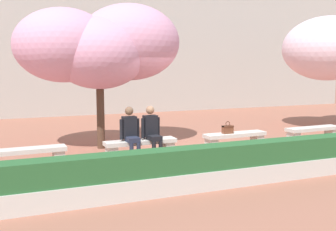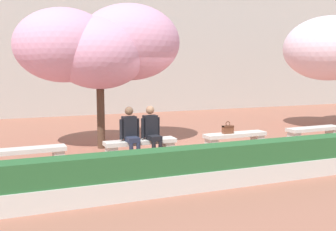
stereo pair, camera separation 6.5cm
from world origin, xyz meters
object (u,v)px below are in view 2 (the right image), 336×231
Objects in this scene: stone_bench_center at (235,138)px; person_seated_right at (152,130)px; stone_bench_west_end at (24,155)px; stone_bench_near_west at (141,145)px; handbag at (228,129)px; stone_bench_near_east at (314,132)px; person_seated_left at (130,131)px; cherry_tree_main at (101,47)px.

person_seated_right reaches higher than stone_bench_center.
stone_bench_west_end is 1.00× the size of stone_bench_near_west.
handbag is (2.49, -0.02, 0.27)m from stone_bench_near_west.
stone_bench_center is 2.49m from person_seated_right.
person_seated_right is (3.03, -0.05, 0.39)m from stone_bench_west_end.
stone_bench_near_east is 5.22m from person_seated_right.
person_seated_left reaches higher than stone_bench_west_end.
stone_bench_near_west and stone_bench_center have the same top height.
stone_bench_center is at bearing -25.87° from cherry_tree_main.
cherry_tree_main reaches higher than stone_bench_near_east.
stone_bench_west_end is at bearing 178.99° from person_seated_right.
stone_bench_west_end is 1.00× the size of stone_bench_near_east.
stone_bench_center is at bearing 180.00° from stone_bench_near_east.
stone_bench_near_east is 6.78m from cherry_tree_main.
stone_bench_near_west is 0.40× the size of cherry_tree_main.
stone_bench_west_end is at bearing 178.76° from person_seated_left.
person_seated_right is at bearing -179.41° from stone_bench_near_east.
person_seated_left is at bearing -78.76° from cherry_tree_main.
stone_bench_center is (2.74, 0.00, 0.00)m from stone_bench_near_west.
stone_bench_near_west is at bearing 169.33° from person_seated_right.
stone_bench_near_west is 5.45× the size of handbag.
stone_bench_near_west is 1.00× the size of stone_bench_near_east.
stone_bench_near_west is at bearing 180.00° from stone_bench_center.
stone_bench_near_west is 5.49m from stone_bench_near_east.
person_seated_right is at bearing -62.11° from cherry_tree_main.
cherry_tree_main reaches higher than handbag.
person_seated_left is 1.00× the size of person_seated_right.
stone_bench_center is at bearing 0.00° from stone_bench_near_west.
person_seated_right is (0.28, -0.05, 0.39)m from stone_bench_near_west.
stone_bench_near_east is 3.00m from handbag.
stone_bench_west_end is 3.05m from person_seated_right.
stone_bench_near_east is 1.43× the size of person_seated_right.
cherry_tree_main is (-3.10, 1.64, 2.23)m from handbag.
handbag is (2.21, 0.04, -0.12)m from person_seated_right.
person_seated_left is (2.47, -0.05, 0.39)m from stone_bench_west_end.
stone_bench_near_east is (2.74, 0.00, 0.00)m from stone_bench_center.
stone_bench_near_west is at bearing -69.56° from cherry_tree_main.
person_seated_left and person_seated_right have the same top height.
stone_bench_near_east is at bearing 0.00° from stone_bench_near_west.
stone_bench_west_end is 0.40× the size of cherry_tree_main.
stone_bench_west_end and stone_bench_near_east have the same top height.
stone_bench_center and stone_bench_near_east have the same top height.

